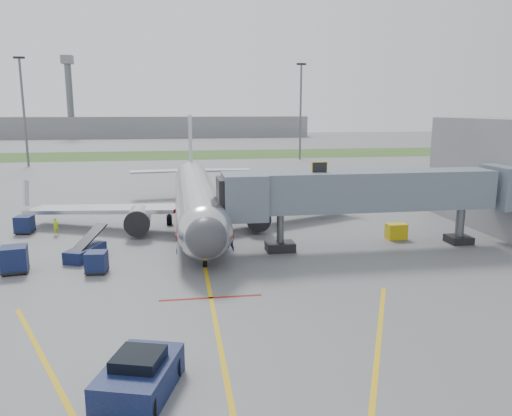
{
  "coord_description": "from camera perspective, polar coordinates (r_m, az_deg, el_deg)",
  "views": [
    {
      "loc": [
        -1.73,
        -31.6,
        10.83
      ],
      "look_at": [
        4.31,
        6.32,
        3.2
      ],
      "focal_mm": 35.0,
      "sensor_mm": 36.0,
      "label": 1
    }
  ],
  "objects": [
    {
      "name": "ground",
      "position": [
        33.44,
        -5.66,
        -7.71
      ],
      "size": [
        400.0,
        400.0,
        0.0
      ],
      "primitive_type": "plane",
      "color": "#565659",
      "rests_on": "ground"
    },
    {
      "name": "grass_strip",
      "position": [
        122.09,
        -8.25,
        6.03
      ],
      "size": [
        300.0,
        25.0,
        0.01
      ],
      "primitive_type": "cube",
      "color": "#2D4C1E",
      "rests_on": "ground"
    },
    {
      "name": "apron_markings",
      "position": [
        26.56,
        -4.65,
        -12.85
      ],
      "size": [
        21.52,
        50.0,
        0.01
      ],
      "color": "gold",
      "rests_on": "ground"
    },
    {
      "name": "airliner",
      "position": [
        47.59,
        -6.84,
        1.25
      ],
      "size": [
        32.1,
        35.67,
        10.25
      ],
      "color": "silver",
      "rests_on": "ground"
    },
    {
      "name": "jet_bridge",
      "position": [
        39.91,
        12.52,
        1.8
      ],
      "size": [
        25.3,
        4.0,
        6.9
      ],
      "color": "slate",
      "rests_on": "ground"
    },
    {
      "name": "light_mast_left",
      "position": [
        105.46,
        -25.03,
        10.18
      ],
      "size": [
        2.0,
        0.44,
        20.4
      ],
      "color": "#595B60",
      "rests_on": "ground"
    },
    {
      "name": "light_mast_right",
      "position": [
        109.9,
        5.12,
        11.17
      ],
      "size": [
        2.0,
        0.44,
        20.4
      ],
      "color": "#595B60",
      "rests_on": "ground"
    },
    {
      "name": "distant_terminal",
      "position": [
        201.88,
        -11.54,
        9.07
      ],
      "size": [
        120.0,
        14.0,
        8.0
      ],
      "primitive_type": "cube",
      "color": "slate",
      "rests_on": "ground"
    },
    {
      "name": "control_tower",
      "position": [
        200.39,
        -20.56,
        12.4
      ],
      "size": [
        4.0,
        4.0,
        30.0
      ],
      "color": "#595B60",
      "rests_on": "ground"
    },
    {
      "name": "pushback_tug",
      "position": [
        20.81,
        -13.18,
        -18.23
      ],
      "size": [
        3.52,
        4.53,
        1.66
      ],
      "color": "#100E3E",
      "rests_on": "ground"
    },
    {
      "name": "baggage_cart_a",
      "position": [
        48.68,
        -24.95,
        -1.73
      ],
      "size": [
        1.6,
        1.6,
        1.56
      ],
      "color": "#100E3E",
      "rests_on": "ground"
    },
    {
      "name": "baggage_cart_b",
      "position": [
        35.29,
        -17.76,
        -5.91
      ],
      "size": [
        1.49,
        1.49,
        1.47
      ],
      "color": "#100E3E",
      "rests_on": "ground"
    },
    {
      "name": "baggage_cart_c",
      "position": [
        37.32,
        -25.89,
        -5.31
      ],
      "size": [
        1.96,
        1.96,
        1.82
      ],
      "color": "#100E3E",
      "rests_on": "ground"
    },
    {
      "name": "belt_loader",
      "position": [
        38.95,
        -18.89,
        -4.72
      ],
      "size": [
        2.76,
        4.46,
        2.12
      ],
      "color": "#100E3E",
      "rests_on": "ground"
    },
    {
      "name": "ground_power_cart",
      "position": [
        43.94,
        15.72,
        -2.6
      ],
      "size": [
        1.65,
        1.12,
        1.31
      ],
      "color": "gold",
      "rests_on": "ground"
    },
    {
      "name": "ramp_worker",
      "position": [
        46.77,
        -21.9,
        -1.99
      ],
      "size": [
        0.63,
        0.69,
        1.57
      ],
      "primitive_type": "imported",
      "rotation": [
        0.0,
        0.0,
        1.0
      ],
      "color": "#AEDB19",
      "rests_on": "ground"
    }
  ]
}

